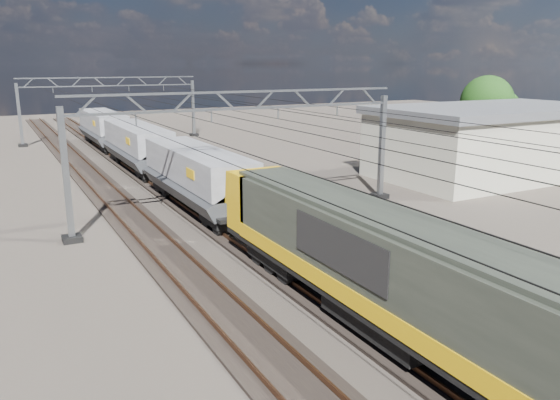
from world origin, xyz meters
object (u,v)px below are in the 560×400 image
locomotive (391,269)px  hopper_wagon_lead (197,174)px  industrial_shed (493,141)px  tree_far (491,104)px  catenary_gantry_far (112,106)px  hopper_wagon_third (103,126)px  hopper_wagon_mid (137,144)px  catenary_gantry_mid (246,149)px

locomotive → hopper_wagon_lead: 17.70m
hopper_wagon_lead → industrial_shed: bearing=-1.6°
hopper_wagon_lead → tree_far: size_ratio=1.74×
hopper_wagon_lead → catenary_gantry_far: bearing=86.6°
catenary_gantry_far → hopper_wagon_third: 5.58m
catenary_gantry_far → hopper_wagon_lead: catenary_gantry_far is taller
locomotive → hopper_wagon_mid: size_ratio=1.62×
catenary_gantry_far → industrial_shed: 40.51m
catenary_gantry_mid → hopper_wagon_mid: (-2.00, 16.86, -1.67)m
locomotive → hopper_wagon_third: (-0.00, 46.10, -0.09)m
industrial_shed → hopper_wagon_mid: bearing=148.2°
catenary_gantry_mid → hopper_wagon_mid: size_ratio=1.53×
hopper_wagon_mid → hopper_wagon_lead: bearing=-90.0°
catenary_gantry_mid → industrial_shed: 22.12m
hopper_wagon_third → catenary_gantry_mid: bearing=-86.3°
catenary_gantry_mid → locomotive: 15.25m
catenary_gantry_far → industrial_shed: bearing=-57.1°
tree_far → catenary_gantry_far: bearing=139.2°
catenary_gantry_mid → locomotive: bearing=-97.6°
catenary_gantry_mid → hopper_wagon_mid: bearing=96.8°
catenary_gantry_mid → hopper_wagon_third: bearing=93.7°
hopper_wagon_mid → hopper_wagon_third: size_ratio=1.00×
catenary_gantry_far → hopper_wagon_mid: catenary_gantry_far is taller
hopper_wagon_third → tree_far: tree_far is taller
hopper_wagon_mid → catenary_gantry_mid: bearing=-83.2°
hopper_wagon_third → hopper_wagon_mid: bearing=-90.0°
hopper_wagon_mid → hopper_wagon_third: same height
catenary_gantry_mid → hopper_wagon_third: (-2.00, 31.06, -1.67)m
hopper_wagon_lead → hopper_wagon_mid: same height
hopper_wagon_lead → hopper_wagon_mid: 14.20m
hopper_wagon_mid → industrial_shed: size_ratio=0.70×
hopper_wagon_third → hopper_wagon_lead: bearing=-90.0°
hopper_wagon_third → locomotive: bearing=-90.0°
locomotive → hopper_wagon_mid: (-0.00, 31.90, -0.09)m
locomotive → tree_far: bearing=37.5°
catenary_gantry_far → hopper_wagon_lead: (-2.00, -33.34, -1.67)m
catenary_gantry_mid → hopper_wagon_lead: catenary_gantry_mid is taller
catenary_gantry_mid → hopper_wagon_lead: bearing=126.9°
catenary_gantry_far → tree_far: bearing=-40.8°
industrial_shed → catenary_gantry_mid: bearing=-174.8°
hopper_wagon_lead → hopper_wagon_third: (0.00, 28.40, 0.00)m
hopper_wagon_lead → hopper_wagon_third: same height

